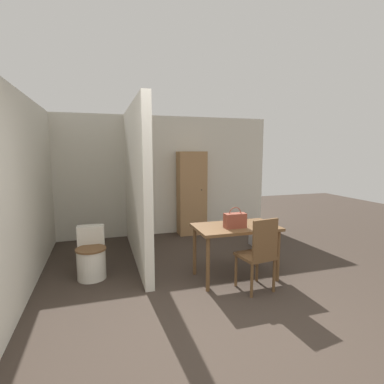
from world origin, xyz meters
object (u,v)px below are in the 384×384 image
Objects in this scene: dining_table at (236,232)px; toilet at (91,257)px; wooden_chair at (259,252)px; space_heater at (260,234)px; wooden_cabinet at (192,193)px; handbag at (235,220)px.

dining_table reaches higher than toilet.
space_heater is at bearing 51.46° from wooden_chair.
wooden_cabinet is (-0.02, 2.82, 0.37)m from wooden_chair.
toilet is 2.09m from handbag.
wooden_chair is 0.53m from handbag.
toilet is 1.58× the size of space_heater.
handbag is at bearing -121.39° from dining_table.
wooden_cabinet reaches higher than space_heater.
wooden_chair reaches higher than toilet.
wooden_chair is 1.38× the size of toilet.
wooden_chair is (0.10, -0.47, -0.15)m from dining_table.
dining_table is at bearing -131.74° from space_heater.
dining_table reaches higher than space_heater.
dining_table is 0.22m from handbag.
handbag is at bearing -93.28° from wooden_cabinet.
toilet is 2.72m from wooden_cabinet.
toilet is 2.37× the size of handbag.
wooden_chair is at bearing -77.97° from dining_table.
space_heater is (1.14, 1.31, -0.63)m from handbag.
wooden_cabinet is at bearing 82.07° from wooden_chair.
wooden_cabinet reaches higher than wooden_chair.
wooden_chair is 2.18× the size of space_heater.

